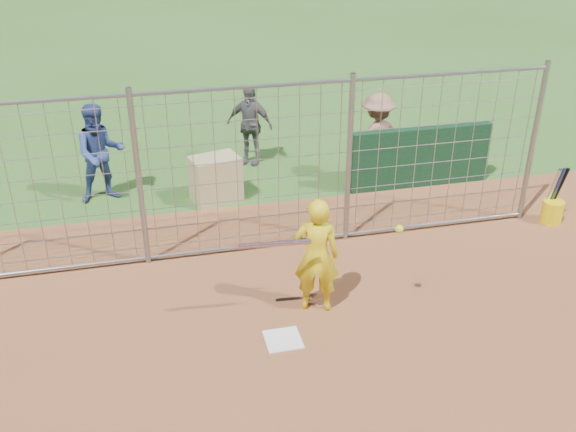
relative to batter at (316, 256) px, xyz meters
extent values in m
plane|color=#2D591E|center=(-0.56, -0.36, -0.78)|extent=(100.00, 100.00, 0.00)
cube|color=silver|center=(-0.56, -0.56, -0.77)|extent=(0.43, 0.43, 0.02)
cube|color=#11381E|center=(2.84, 3.24, -0.23)|extent=(2.60, 0.20, 1.10)
imported|color=yellow|center=(0.00, 0.00, 0.00)|extent=(0.66, 0.52, 1.57)
imported|color=navy|center=(-2.68, 3.96, 0.07)|extent=(0.93, 0.78, 1.71)
imported|color=#505054|center=(0.07, 5.00, 0.00)|extent=(0.98, 0.81, 1.57)
imported|color=#936050|center=(2.13, 3.60, 0.05)|extent=(1.21, 0.93, 1.66)
cube|color=tan|center=(-0.81, 3.47, -0.38)|extent=(0.91, 0.73, 0.80)
cylinder|color=silver|center=(-0.58, -0.24, 0.38)|extent=(0.86, 0.13, 0.06)
sphere|color=#B7E117|center=(0.93, -0.34, 0.44)|extent=(0.10, 0.10, 0.10)
cylinder|color=yellow|center=(4.35, 1.39, -0.59)|extent=(0.34, 0.34, 0.38)
cylinder|color=silver|center=(4.30, 1.44, -0.23)|extent=(0.07, 0.27, 0.84)
cylinder|color=navy|center=(4.37, 1.44, -0.23)|extent=(0.07, 0.25, 0.84)
cylinder|color=black|center=(4.42, 1.44, -0.23)|extent=(0.10, 0.27, 0.84)
cylinder|color=gray|center=(-2.06, 1.64, 0.52)|extent=(0.08, 0.08, 2.60)
cylinder|color=gray|center=(0.94, 1.64, 0.52)|extent=(0.08, 0.08, 2.60)
cylinder|color=gray|center=(3.94, 1.64, 0.52)|extent=(0.08, 0.08, 2.60)
cylinder|color=gray|center=(-0.56, 1.64, 1.72)|extent=(9.00, 0.05, 0.05)
cylinder|color=gray|center=(-0.56, 1.64, -0.70)|extent=(9.00, 0.05, 0.05)
cube|color=gray|center=(-0.56, 1.64, 0.47)|extent=(9.00, 0.02, 2.50)
camera|label=1|loc=(-1.93, -6.58, 4.11)|focal=40.00mm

